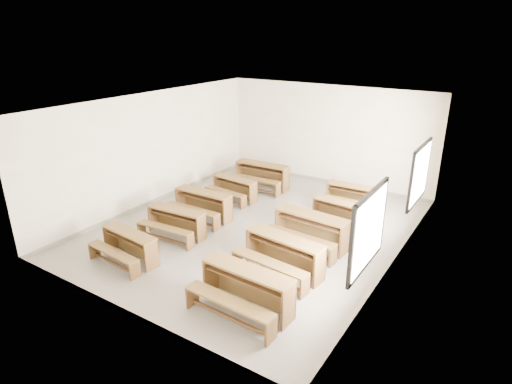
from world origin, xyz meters
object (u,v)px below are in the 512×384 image
Objects in this scene: desk_set_1 at (176,221)px; desk_set_9 at (353,196)px; desk_set_4 at (261,174)px; desk_set_3 at (234,187)px; desk_set_6 at (283,252)px; desk_set_8 at (339,212)px; desk_set_0 at (129,244)px; desk_set_7 at (310,228)px; desk_set_2 at (202,203)px; desk_set_5 at (246,287)px.

desk_set_1 is 1.02× the size of desk_set_9.
desk_set_4 is 3.11m from desk_set_9.
desk_set_4 is at bearing 88.72° from desk_set_3.
desk_set_6 is (3.12, -4.10, -0.00)m from desk_set_4.
desk_set_3 is 3.37m from desk_set_8.
desk_set_4 is 0.98× the size of desk_set_6.
desk_set_3 is (-0.17, 4.22, -0.01)m from desk_set_0.
desk_set_3 is at bearing 159.19° from desk_set_7.
desk_set_8 is at bearing 36.28° from desk_set_1.
desk_set_6 reaches higher than desk_set_2.
desk_set_8 is 1.27m from desk_set_9.
desk_set_4 is at bearing 95.01° from desk_set_0.
desk_set_0 is 6.27m from desk_set_9.
desk_set_0 is 0.98× the size of desk_set_1.
desk_set_5 reaches higher than desk_set_7.
desk_set_9 is (3.05, 3.99, -0.00)m from desk_set_1.
desk_set_2 is 0.92× the size of desk_set_4.
desk_set_0 is 0.86× the size of desk_set_4.
desk_set_7 reaches higher than desk_set_1.
desk_set_0 is 1.00× the size of desk_set_9.
desk_set_6 is at bearing -87.67° from desk_set_8.
desk_set_9 is at bearing 48.15° from desk_set_1.
desk_set_0 reaches higher than desk_set_3.
desk_set_5 is at bearing -62.72° from desk_set_4.
desk_set_9 is (3.19, 2.80, -0.04)m from desk_set_2.
desk_set_1 is 1.05× the size of desk_set_3.
desk_set_9 is (3.11, -0.06, -0.07)m from desk_set_4.
desk_set_4 reaches higher than desk_set_3.
desk_set_4 is 3.48m from desk_set_8.
desk_set_2 is at bearing -150.71° from desk_set_8.
desk_set_4 reaches higher than desk_set_0.
desk_set_6 is at bearing 95.04° from desk_set_5.
desk_set_4 is at bearing 87.47° from desk_set_2.
desk_set_7 is at bearing -18.81° from desk_set_3.
desk_set_3 is 0.83× the size of desk_set_5.
desk_set_3 is at bearing -162.00° from desk_set_9.
desk_set_8 is at bearing 93.92° from desk_set_6.
desk_set_1 is at bearing -175.05° from desk_set_6.
desk_set_5 is (3.17, -0.08, 0.08)m from desk_set_0.
desk_set_6 is (3.27, -2.81, 0.08)m from desk_set_3.
desk_set_6 reaches higher than desk_set_3.
desk_set_7 reaches higher than desk_set_0.
desk_set_1 is at bearing -84.61° from desk_set_2.
desk_set_2 is 1.07× the size of desk_set_9.
desk_set_0 is 5.51m from desk_set_4.
desk_set_9 is (-0.08, 5.53, -0.07)m from desk_set_5.
desk_set_7 reaches higher than desk_set_2.
desk_set_3 reaches higher than desk_set_8.
desk_set_2 reaches higher than desk_set_8.
desk_set_1 is 0.86× the size of desk_set_6.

